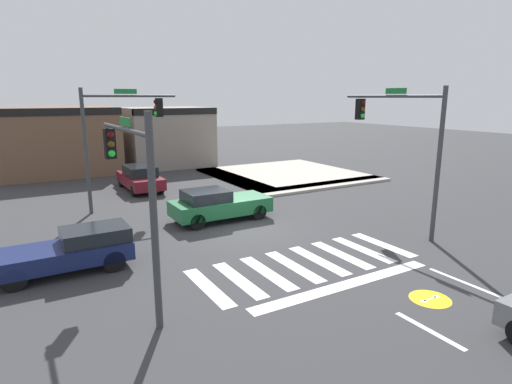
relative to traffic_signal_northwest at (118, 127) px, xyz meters
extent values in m
plane|color=#353538|center=(3.69, -6.09, -4.20)|extent=(120.00, 120.00, 0.00)
cube|color=silver|center=(-0.03, -10.59, -4.20)|extent=(0.48, 3.02, 0.01)
cube|color=silver|center=(1.03, -10.59, -4.20)|extent=(0.48, 3.02, 0.01)
cube|color=silver|center=(2.09, -10.59, -4.20)|extent=(0.48, 3.02, 0.01)
cube|color=silver|center=(3.16, -10.59, -4.20)|extent=(0.48, 3.02, 0.01)
cube|color=silver|center=(4.22, -10.59, -4.20)|extent=(0.48, 3.02, 0.01)
cube|color=silver|center=(5.28, -10.59, -4.20)|extent=(0.48, 3.02, 0.01)
cube|color=silver|center=(6.35, -10.59, -4.20)|extent=(0.48, 3.02, 0.01)
cube|color=silver|center=(7.41, -10.59, -4.20)|extent=(0.48, 3.02, 0.01)
cube|color=white|center=(3.69, -12.59, -4.20)|extent=(6.80, 0.50, 0.01)
cube|color=white|center=(3.69, -15.59, -4.20)|extent=(0.16, 2.00, 0.01)
cylinder|color=yellow|center=(5.13, -14.52, -4.20)|extent=(1.16, 1.16, 0.01)
cylinder|color=white|center=(4.87, -14.52, -4.19)|extent=(0.19, 0.19, 0.00)
cylinder|color=white|center=(5.39, -14.52, -4.19)|extent=(0.19, 0.19, 0.00)
cube|color=white|center=(5.13, -14.52, -4.19)|extent=(0.52, 0.05, 0.00)
cube|color=#B2AA9E|center=(12.69, -0.89, -4.13)|extent=(10.00, 1.60, 0.15)
cube|color=#B2AA9E|center=(8.49, 3.91, -4.13)|extent=(1.60, 10.00, 0.15)
cube|color=#B2AA9E|center=(12.69, 3.91, -4.13)|extent=(10.00, 10.00, 0.15)
cube|color=brown|center=(-1.92, 13.17, -1.75)|extent=(8.79, 6.53, 4.91)
cube|color=black|center=(-1.92, 10.11, 0.46)|extent=(8.79, 0.50, 0.50)
cube|color=gray|center=(6.67, 12.99, -1.80)|extent=(6.69, 6.17, 4.80)
cube|color=black|center=(6.67, 10.11, 0.35)|extent=(6.69, 0.50, 0.50)
cylinder|color=#383A3D|center=(-1.60, 0.00, -1.16)|extent=(0.18, 0.18, 6.07)
cylinder|color=#383A3D|center=(0.69, 0.00, 1.49)|extent=(4.58, 0.12, 0.12)
cube|color=black|center=(2.11, 0.00, 0.91)|extent=(0.32, 0.32, 0.95)
sphere|color=#470A0A|center=(1.94, 0.00, 1.21)|extent=(0.22, 0.22, 0.22)
sphere|color=#4C330C|center=(1.94, 0.00, 0.91)|extent=(0.22, 0.22, 0.22)
sphere|color=#1ED833|center=(1.94, 0.00, 0.62)|extent=(0.22, 0.22, 0.22)
cube|color=#197233|center=(0.46, 0.00, 1.71)|extent=(1.10, 0.03, 0.24)
cylinder|color=#383A3D|center=(9.42, -11.27, -1.17)|extent=(0.18, 0.18, 6.05)
cylinder|color=#383A3D|center=(9.42, -8.66, 1.46)|extent=(0.12, 5.21, 0.12)
cube|color=black|center=(9.42, -6.89, 0.89)|extent=(0.32, 0.32, 0.95)
sphere|color=#470A0A|center=(9.42, -7.06, 1.18)|extent=(0.22, 0.22, 0.22)
sphere|color=#4C330C|center=(9.42, -7.06, 0.89)|extent=(0.22, 0.22, 0.22)
sphere|color=#1ED833|center=(9.42, -7.06, 0.59)|extent=(0.22, 0.22, 0.22)
cube|color=#197233|center=(9.42, -8.92, 1.68)|extent=(0.03, 1.10, 0.24)
cylinder|color=#383A3D|center=(-2.00, -12.05, -1.53)|extent=(0.18, 0.18, 5.33)
cylinder|color=#383A3D|center=(-2.00, -9.61, 0.57)|extent=(0.12, 4.89, 0.12)
cube|color=black|center=(-2.00, -7.67, -0.01)|extent=(0.32, 0.32, 0.95)
sphere|color=#470A0A|center=(-2.00, -7.84, 0.29)|extent=(0.22, 0.22, 0.22)
sphere|color=#4C330C|center=(-2.00, -7.84, -0.01)|extent=(0.22, 0.22, 0.22)
sphere|color=#1ED833|center=(-2.00, -7.84, -0.30)|extent=(0.22, 0.22, 0.22)
cube|color=#197233|center=(-2.00, -9.85, 0.79)|extent=(0.03, 1.10, 0.24)
cube|color=maroon|center=(2.00, 4.17, -3.59)|extent=(1.85, 4.66, 0.65)
cube|color=black|center=(2.00, 4.07, -2.97)|extent=(1.62, 2.42, 0.58)
cylinder|color=black|center=(2.81, 2.59, -3.88)|extent=(0.22, 0.65, 0.65)
cylinder|color=black|center=(1.18, 2.59, -3.88)|extent=(0.22, 0.65, 0.65)
cylinder|color=black|center=(2.81, 5.75, -3.88)|extent=(0.22, 0.65, 0.65)
cylinder|color=black|center=(1.18, 5.75, -3.88)|extent=(0.22, 0.65, 0.65)
cube|color=#141E4C|center=(-3.64, -7.17, -3.59)|extent=(4.23, 1.75, 0.58)
cube|color=black|center=(-2.60, -7.17, -3.06)|extent=(2.12, 1.54, 0.48)
cylinder|color=black|center=(-5.08, -7.94, -3.84)|extent=(0.72, 0.22, 0.72)
cylinder|color=black|center=(-5.08, -6.40, -3.84)|extent=(0.72, 0.22, 0.72)
cylinder|color=black|center=(-2.20, -7.94, -3.84)|extent=(0.72, 0.22, 0.72)
cylinder|color=black|center=(-2.20, -6.40, -3.84)|extent=(0.72, 0.22, 0.72)
cube|color=#1E6638|center=(3.46, -4.29, -3.54)|extent=(4.58, 1.94, 0.68)
cube|color=black|center=(2.72, -4.29, -2.95)|extent=(1.94, 1.71, 0.50)
cylinder|color=black|center=(5.02, -3.42, -3.85)|extent=(0.71, 0.22, 0.71)
cylinder|color=black|center=(5.02, -5.15, -3.85)|extent=(0.71, 0.22, 0.71)
cylinder|color=black|center=(1.90, -3.42, -3.85)|extent=(0.71, 0.22, 0.71)
cylinder|color=black|center=(1.90, -5.15, -3.85)|extent=(0.71, 0.22, 0.71)
camera|label=1|loc=(-4.76, -21.51, 1.43)|focal=29.52mm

